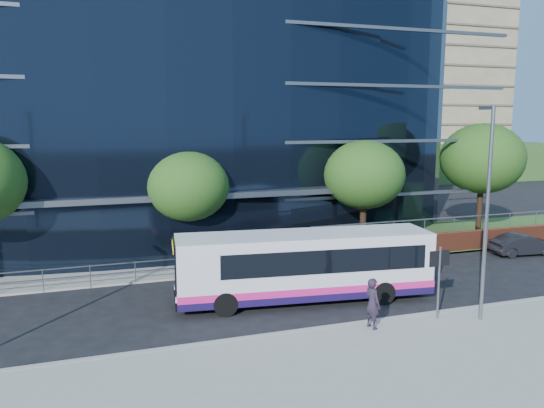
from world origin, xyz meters
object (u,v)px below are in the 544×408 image
object	(u,v)px
tree_far_b	(188,186)
tree_far_d	(482,159)
tree_far_c	(364,175)
tree_dist_f	(464,146)
tree_dist_e	(366,146)
parked_car	(523,245)
streetlight_east	(487,208)
street_sign	(439,268)
city_bus	(307,265)
pedestrian	(372,303)

from	to	relation	value
tree_far_b	tree_far_d	distance (m)	19.03
tree_far_c	tree_dist_f	xyz separation A→B (m)	(33.00, 33.00, -0.33)
tree_far_d	tree_dist_e	distance (m)	31.06
parked_car	streetlight_east	bearing A→B (deg)	135.50
street_sign	tree_dist_e	bearing A→B (deg)	64.88
tree_dist_f	city_bus	xyz separation A→B (m)	(-39.27, -39.72, -2.66)
tree_dist_f	tree_far_c	bearing A→B (deg)	-135.00
city_bus	parked_car	size ratio (longest dim) A/B	2.97
tree_far_c	city_bus	xyz separation A→B (m)	(-6.27, -6.72, -2.98)
tree_far_c	tree_dist_e	size ratio (longest dim) A/B	1.00
street_sign	tree_far_b	size ratio (longest dim) A/B	0.46
city_bus	tree_dist_f	bearing A→B (deg)	51.89
tree_far_c	tree_dist_f	size ratio (longest dim) A/B	1.08
tree_far_c	pedestrian	distance (m)	12.35
tree_far_b	streetlight_east	xyz separation A→B (m)	(9.00, -11.67, 0.23)
tree_far_c	pedestrian	size ratio (longest dim) A/B	3.49
tree_far_b	city_bus	distance (m)	8.55
tree_far_b	tree_dist_f	world-z (taller)	same
pedestrian	tree_far_c	bearing A→B (deg)	-39.69
parked_car	city_bus	bearing A→B (deg)	108.62
parked_car	tree_dist_f	bearing A→B (deg)	-27.74
streetlight_east	city_bus	size ratio (longest dim) A/B	0.73
streetlight_east	city_bus	distance (m)	7.48
tree_dist_f	pedestrian	distance (m)	58.12
street_sign	tree_far_c	xyz separation A→B (m)	(2.50, 10.59, 2.39)
streetlight_east	pedestrian	world-z (taller)	streetlight_east
tree_dist_e	parked_car	distance (m)	35.78
city_bus	pedestrian	bearing A→B (deg)	-69.50
street_sign	city_bus	distance (m)	5.44
street_sign	city_bus	xyz separation A→B (m)	(-3.77, 3.87, -0.60)
tree_dist_e	tree_far_d	bearing A→B (deg)	-104.93
tree_dist_e	street_sign	bearing A→B (deg)	-115.12
tree_far_d	streetlight_east	bearing A→B (deg)	-129.40
parked_car	tree_far_d	bearing A→B (deg)	-1.47
tree_far_c	parked_car	bearing A→B (deg)	-22.65
tree_far_b	tree_dist_e	xyz separation A→B (m)	(27.00, 30.50, 0.33)
tree_dist_f	city_bus	bearing A→B (deg)	-134.68
streetlight_east	parked_car	bearing A→B (deg)	39.25
street_sign	parked_car	size ratio (longest dim) A/B	0.75
street_sign	pedestrian	distance (m)	3.00
parked_car	pedestrian	world-z (taller)	pedestrian
tree_dist_f	city_bus	world-z (taller)	tree_dist_f
tree_far_d	city_bus	xyz separation A→B (m)	(-15.27, -7.72, -3.64)
streetlight_east	tree_far_c	bearing A→B (deg)	84.89
tree_far_b	tree_far_d	world-z (taller)	tree_far_d
tree_far_d	pedestrian	world-z (taller)	tree_far_d
tree_far_d	tree_far_c	bearing A→B (deg)	-173.66
tree_far_c	tree_far_b	bearing A→B (deg)	177.14
street_sign	tree_far_d	size ratio (longest dim) A/B	0.38
street_sign	tree_dist_e	xyz separation A→B (m)	(19.50, 41.59, 2.39)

